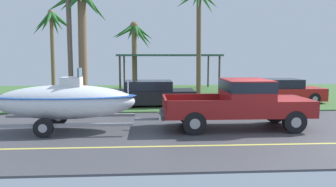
# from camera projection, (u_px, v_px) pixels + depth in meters

# --- Properties ---
(ground) EXTENTS (36.00, 22.00, 0.11)m
(ground) POSITION_uv_depth(u_px,v_px,m) (219.00, 100.00, 20.09)
(ground) COLOR #424247
(pickup_truck_towing) EXTENTS (5.61, 2.10, 1.83)m
(pickup_truck_towing) POSITION_uv_depth(u_px,v_px,m) (245.00, 101.00, 12.12)
(pickup_truck_towing) COLOR maroon
(pickup_truck_towing) RESTS_ON ground
(boat_on_trailer) EXTENTS (6.18, 2.14, 2.27)m
(boat_on_trailer) POSITION_uv_depth(u_px,v_px,m) (64.00, 102.00, 11.70)
(boat_on_trailer) COLOR gray
(boat_on_trailer) RESTS_ON ground
(parked_sedan_near) EXTENTS (4.42, 1.81, 1.38)m
(parked_sedan_near) POSITION_uv_depth(u_px,v_px,m) (152.00, 94.00, 17.33)
(parked_sedan_near) COLOR black
(parked_sedan_near) RESTS_ON ground
(parked_sedan_far) EXTENTS (4.76, 1.90, 1.38)m
(parked_sedan_far) POSITION_uv_depth(u_px,v_px,m) (279.00, 91.00, 18.63)
(parked_sedan_far) COLOR #B21E19
(parked_sedan_far) RESTS_ON ground
(carport_awning) EXTENTS (7.53, 4.76, 2.80)m
(carport_awning) POSITION_uv_depth(u_px,v_px,m) (168.00, 56.00, 24.90)
(carport_awning) COLOR #4C4238
(carport_awning) RESTS_ON ground
(palm_tree_near_right) EXTENTS (3.05, 2.81, 5.96)m
(palm_tree_near_right) POSITION_uv_depth(u_px,v_px,m) (53.00, 27.00, 23.43)
(palm_tree_near_right) COLOR brown
(palm_tree_near_right) RESTS_ON ground
(palm_tree_mid) EXTENTS (3.07, 3.07, 6.23)m
(palm_tree_mid) POSITION_uv_depth(u_px,v_px,m) (82.00, 16.00, 16.07)
(palm_tree_mid) COLOR brown
(palm_tree_mid) RESTS_ON ground
(palm_tree_far_left) EXTENTS (2.90, 2.86, 7.08)m
(palm_tree_far_left) POSITION_uv_depth(u_px,v_px,m) (199.00, 13.00, 20.85)
(palm_tree_far_left) COLOR brown
(palm_tree_far_left) RESTS_ON ground
(palm_tree_far_right) EXTENTS (3.08, 2.98, 5.12)m
(palm_tree_far_right) POSITION_uv_depth(u_px,v_px,m) (135.00, 39.00, 23.28)
(palm_tree_far_right) COLOR brown
(palm_tree_far_right) RESTS_ON ground
(utility_pole) EXTENTS (0.24, 1.80, 7.43)m
(utility_pole) POSITION_uv_depth(u_px,v_px,m) (69.00, 32.00, 15.96)
(utility_pole) COLOR brown
(utility_pole) RESTS_ON ground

